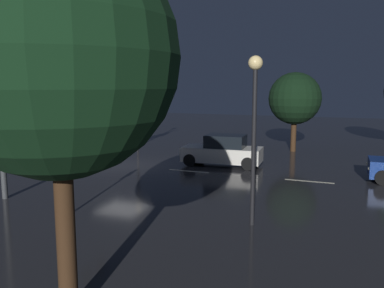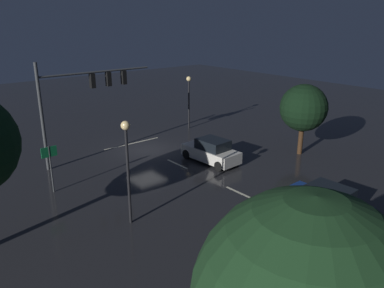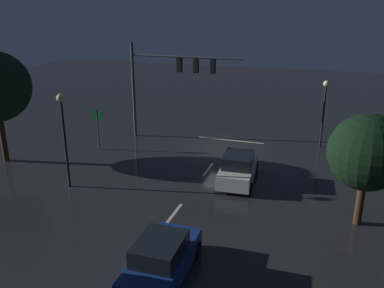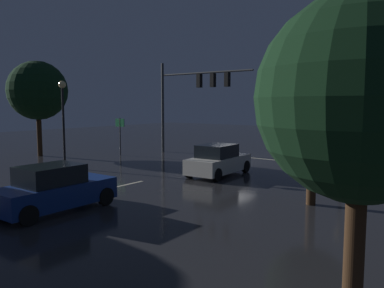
# 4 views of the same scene
# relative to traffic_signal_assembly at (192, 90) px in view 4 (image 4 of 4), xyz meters

# --- Properties ---
(ground_plane) EXTENTS (80.00, 80.00, 0.00)m
(ground_plane) POSITION_rel_traffic_signal_assembly_xyz_m (-4.35, 0.82, -4.95)
(ground_plane) COLOR #232326
(traffic_signal_assembly) EXTENTS (8.30, 0.47, 7.13)m
(traffic_signal_assembly) POSITION_rel_traffic_signal_assembly_xyz_m (0.00, 0.00, 0.00)
(traffic_signal_assembly) COLOR #383A3D
(traffic_signal_assembly) RESTS_ON ground_plane
(lane_dash_far) EXTENTS (0.16, 2.20, 0.01)m
(lane_dash_far) POSITION_rel_traffic_signal_assembly_xyz_m (-4.35, 4.82, -4.94)
(lane_dash_far) COLOR beige
(lane_dash_far) RESTS_ON ground_plane
(lane_dash_mid) EXTENTS (0.16, 2.20, 0.01)m
(lane_dash_mid) POSITION_rel_traffic_signal_assembly_xyz_m (-4.35, 10.82, -4.94)
(lane_dash_mid) COLOR beige
(lane_dash_mid) RESTS_ON ground_plane
(lane_dash_near) EXTENTS (0.16, 2.20, 0.01)m
(lane_dash_near) POSITION_rel_traffic_signal_assembly_xyz_m (-4.35, 16.82, -4.94)
(lane_dash_near) COLOR beige
(lane_dash_near) RESTS_ON ground_plane
(stop_bar) EXTENTS (5.00, 0.16, 0.01)m
(stop_bar) POSITION_rel_traffic_signal_assembly_xyz_m (-4.35, -1.19, -4.94)
(stop_bar) COLOR beige
(stop_bar) RESTS_ON ground_plane
(car_approaching) EXTENTS (2.12, 4.45, 1.70)m
(car_approaching) POSITION_rel_traffic_signal_assembly_xyz_m (-6.47, 5.99, -4.15)
(car_approaching) COLOR silver
(car_approaching) RESTS_ON ground_plane
(car_distant) EXTENTS (1.97, 4.40, 1.70)m
(car_distant) POSITION_rel_traffic_signal_assembly_xyz_m (-5.68, 15.53, -4.15)
(car_distant) COLOR navy
(car_distant) RESTS_ON ground_plane
(street_lamp_left_kerb) EXTENTS (0.44, 0.44, 4.78)m
(street_lamp_left_kerb) POSITION_rel_traffic_signal_assembly_xyz_m (-10.76, -1.74, -1.58)
(street_lamp_left_kerb) COLOR black
(street_lamp_left_kerb) RESTS_ON ground_plane
(street_lamp_right_kerb) EXTENTS (0.44, 0.44, 5.26)m
(street_lamp_right_kerb) POSITION_rel_traffic_signal_assembly_xyz_m (2.33, 9.68, -1.28)
(street_lamp_right_kerb) COLOR black
(street_lamp_right_kerb) RESTS_ON ground_plane
(route_sign) EXTENTS (0.90, 0.09, 2.84)m
(route_sign) POSITION_rel_traffic_signal_assembly_xyz_m (3.97, 3.71, -2.90)
(route_sign) COLOR #383A3D
(route_sign) RESTS_ON ground_plane
(tree_left_near) EXTENTS (3.44, 3.44, 5.25)m
(tree_left_near) POSITION_rel_traffic_signal_assembly_xyz_m (-12.76, 8.98, -1.43)
(tree_left_near) COLOR #382314
(tree_left_near) RESTS_ON ground_plane
(tree_left_far) EXTENTS (3.66, 3.66, 5.82)m
(tree_left_far) POSITION_rel_traffic_signal_assembly_xyz_m (-16.25, 16.31, -0.98)
(tree_left_far) COLOR #382314
(tree_left_far) RESTS_ON ground_plane
(tree_right_far) EXTENTS (4.35, 4.35, 7.06)m
(tree_right_far) POSITION_rel_traffic_signal_assembly_xyz_m (8.57, 7.57, -0.08)
(tree_right_far) COLOR #382314
(tree_right_far) RESTS_ON ground_plane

